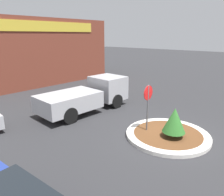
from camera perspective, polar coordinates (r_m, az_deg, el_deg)
name	(u,v)px	position (r m, az deg, el deg)	size (l,w,h in m)	color
ground_plane	(167,137)	(11.20, 14.25, -9.75)	(120.00, 120.00, 0.00)	#2D2D30
traffic_island	(167,135)	(11.17, 14.28, -9.34)	(4.03, 4.03, 0.18)	silver
stop_sign	(148,100)	(10.75, 9.36, -0.61)	(0.72, 0.07, 2.50)	#4C4C51
island_shrub	(174,120)	(10.51, 15.98, -5.59)	(1.07, 1.07, 1.42)	brown
utility_truck	(88,95)	(14.26, -6.36, 0.71)	(6.24, 2.51, 2.01)	#B2B2B7
storefront_building	(36,51)	(24.50, -19.19, 11.51)	(14.29, 6.07, 6.34)	brown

